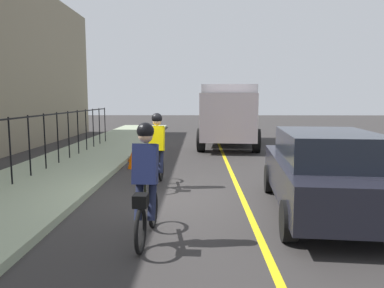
{
  "coord_description": "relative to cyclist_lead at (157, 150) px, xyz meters",
  "views": [
    {
      "loc": [
        -7.95,
        -0.63,
        2.18
      ],
      "look_at": [
        1.5,
        -0.46,
        1.0
      ],
      "focal_mm": 34.36,
      "sensor_mm": 36.0,
      "label": 1
    }
  ],
  "objects": [
    {
      "name": "ground_plane",
      "position": [
        -0.96,
        -0.39,
        -0.91
      ],
      "size": [
        80.0,
        80.0,
        0.0
      ],
      "primitive_type": "plane",
      "color": "#302D2C"
    },
    {
      "name": "lane_line_centre",
      "position": [
        -0.96,
        -1.99,
        -0.91
      ],
      "size": [
        36.0,
        0.12,
        0.01
      ],
      "primitive_type": "cube",
      "color": "yellow",
      "rests_on": "ground"
    },
    {
      "name": "sidewalk",
      "position": [
        -0.96,
        3.01,
        -0.84
      ],
      "size": [
        40.0,
        3.2,
        0.15
      ],
      "primitive_type": "cube",
      "color": "#95A183",
      "rests_on": "ground"
    },
    {
      "name": "iron_fence",
      "position": [
        0.04,
        3.41,
        0.31
      ],
      "size": [
        16.65,
        0.04,
        1.6
      ],
      "color": "black",
      "rests_on": "sidewalk"
    },
    {
      "name": "cyclist_lead",
      "position": [
        0.0,
        0.0,
        0.0
      ],
      "size": [
        1.71,
        0.38,
        1.83
      ],
      "rotation": [
        0.0,
        0.0,
        -0.05
      ],
      "color": "black",
      "rests_on": "ground"
    },
    {
      "name": "cyclist_follow",
      "position": [
        -3.51,
        -0.23,
        0.0
      ],
      "size": [
        1.71,
        0.38,
        1.83
      ],
      "rotation": [
        0.0,
        0.0,
        -0.05
      ],
      "color": "black",
      "rests_on": "ground"
    },
    {
      "name": "patrol_sedan",
      "position": [
        -2.13,
        -3.38,
        -0.09
      ],
      "size": [
        4.55,
        2.25,
        1.58
      ],
      "rotation": [
        0.0,
        0.0,
        -0.09
      ],
      "color": "black",
      "rests_on": "ground"
    },
    {
      "name": "box_truck_background",
      "position": [
        8.44,
        -2.48,
        0.64
      ],
      "size": [
        6.9,
        3.04,
        2.78
      ],
      "rotation": [
        0.0,
        0.0,
        3.05
      ],
      "color": "#BDBABE",
      "rests_on": "ground"
    },
    {
      "name": "traffic_cone_near",
      "position": [
        2.36,
        1.02,
        -0.58
      ],
      "size": [
        0.36,
        0.36,
        0.66
      ],
      "primitive_type": "cone",
      "color": "#FA5901",
      "rests_on": "ground"
    },
    {
      "name": "traffic_cone_far",
      "position": [
        3.61,
        1.24,
        -0.67
      ],
      "size": [
        0.36,
        0.36,
        0.48
      ],
      "primitive_type": "cone",
      "color": "#F15E0A",
      "rests_on": "ground"
    }
  ]
}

